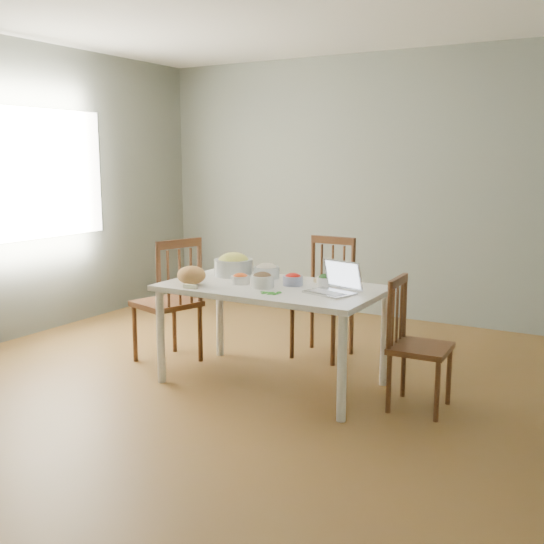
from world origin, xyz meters
The scene contains 19 objects.
floor centered at (0.00, 0.00, 0.00)m, with size 5.00×5.00×0.00m, color brown.
wall_back centered at (0.00, 2.50, 1.35)m, with size 5.00×0.00×2.70m, color slate.
wall_left centered at (-2.50, 0.00, 1.35)m, with size 0.00×5.00×2.70m, color slate.
window_left centered at (-2.48, 0.30, 1.50)m, with size 0.04×1.60×1.20m, color white.
dining_table centered at (0.15, 0.10, 0.37)m, with size 1.57×0.88×0.74m, color white, non-canonical shape.
chair_far centered at (0.18, 0.89, 0.50)m, with size 0.44×0.42×0.99m, color #532910, non-canonical shape.
chair_left centered at (-0.85, 0.14, 0.51)m, with size 0.45×0.43×1.02m, color #532910, non-canonical shape.
chair_right centered at (1.24, 0.17, 0.44)m, with size 0.39×0.37×0.88m, color #532910, non-canonical shape.
bread_boule centered at (-0.38, -0.15, 0.80)m, with size 0.21×0.21×0.14m, color tan.
butter_stick centered at (-0.29, -0.27, 0.75)m, with size 0.11×0.03×0.03m, color #F1EBBD.
bowl_squash centered at (-0.31, 0.31, 0.82)m, with size 0.30×0.30×0.17m, color #ECE860, non-canonical shape.
bowl_carrot centered at (-0.08, 0.05, 0.78)m, with size 0.14×0.14×0.08m, color #C9461B, non-canonical shape.
bowl_onion centered at (-0.04, 0.35, 0.79)m, with size 0.20×0.20×0.11m, color silver, non-canonical shape.
bowl_mushroom centered at (0.13, 0.01, 0.79)m, with size 0.17×0.17×0.11m, color #4A2D1A, non-canonical shape.
bowl_redpep centered at (0.28, 0.20, 0.78)m, with size 0.15×0.15×0.09m, color red, non-canonical shape.
bowl_broccoli centered at (0.48, 0.31, 0.78)m, with size 0.13×0.13×0.08m, color #193A14, non-canonical shape.
flatbread centered at (0.43, 0.44, 0.75)m, with size 0.20×0.20×0.02m, color beige.
basil_bunch centered at (0.27, -0.13, 0.75)m, with size 0.17×0.17×0.02m, color #20701C, non-canonical shape.
laptop centered at (0.63, 0.06, 0.85)m, with size 0.31×0.27×0.22m, color silver, non-canonical shape.
Camera 1 is at (2.43, -3.83, 1.64)m, focal length 42.50 mm.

